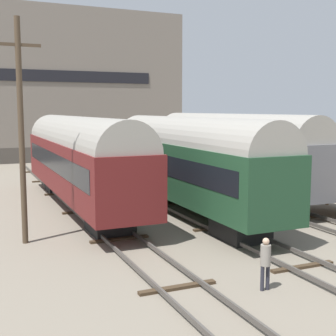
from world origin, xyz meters
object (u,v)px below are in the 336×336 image
Objects in this scene: train_car_maroon at (79,156)px; train_car_green at (189,160)px; person_worker at (265,259)px; utility_pole at (21,129)px; train_car_grey at (229,149)px.

train_car_green is at bearing -40.83° from train_car_maroon.
train_car_green is 6.44m from train_car_maroon.
person_worker is (2.45, -14.62, -1.96)m from train_car_maroon.
train_car_green is at bearing 13.37° from utility_pole.
train_car_maroon is at bearing 139.17° from train_car_green.
train_car_grey is 14.90m from utility_pole.
train_car_grey reaches higher than train_car_maroon.
person_worker is (-7.30, -14.39, -2.02)m from train_car_grey.
train_car_maroon is 14.95m from person_worker.
train_car_maroon is 1.98× the size of utility_pole.
train_car_green is (-4.87, -3.98, -0.06)m from train_car_grey.
train_car_maroon is (-4.87, 4.21, -0.01)m from train_car_green.
train_car_green reaches higher than person_worker.
utility_pole reaches higher than person_worker.
train_car_grey is 6.29m from train_car_green.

